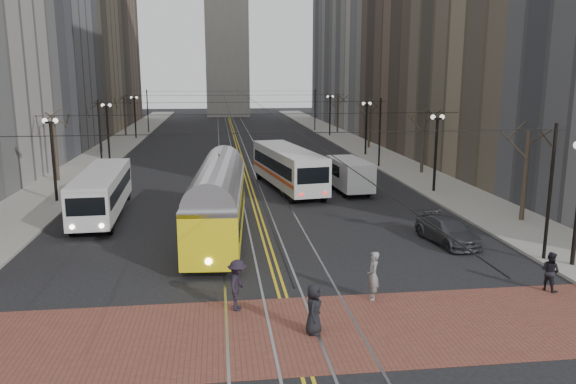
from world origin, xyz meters
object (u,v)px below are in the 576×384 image
object	(u,v)px
transit_bus	(102,194)
sedan_silver	(278,147)
pedestrian_d	(237,285)
pedestrian_b	(373,276)
cargo_van	(350,176)
streetcar	(218,207)
pedestrian_a	(314,309)
sedan_grey	(298,170)
rear_bus	(288,169)
pedestrian_c	(550,271)
sedan_parked	(447,231)

from	to	relation	value
transit_bus	sedan_silver	bearing A→B (deg)	60.47
pedestrian_d	pedestrian_b	bearing A→B (deg)	-73.28
cargo_van	streetcar	bearing A→B (deg)	-137.45
transit_bus	pedestrian_d	world-z (taller)	transit_bus
pedestrian_d	streetcar	bearing A→B (deg)	16.50
pedestrian_d	transit_bus	bearing A→B (deg)	39.53
sedan_silver	pedestrian_a	size ratio (longest dim) A/B	2.31
sedan_grey	pedestrian_d	size ratio (longest dim) A/B	2.13
rear_bus	pedestrian_c	distance (m)	23.61
streetcar	sedan_silver	bearing A→B (deg)	82.23
streetcar	pedestrian_d	xyz separation A→B (m)	(0.65, -10.09, -0.64)
transit_bus	pedestrian_c	size ratio (longest dim) A/B	6.90
rear_bus	pedestrian_d	world-z (taller)	rear_bus
sedan_silver	sedan_parked	xyz separation A→B (m)	(5.18, -35.81, -0.00)
transit_bus	sedan_parked	distance (m)	20.98
pedestrian_c	pedestrian_d	xyz separation A→B (m)	(-12.85, -0.37, 0.16)
pedestrian_b	pedestrian_a	bearing A→B (deg)	-38.55
sedan_parked	pedestrian_d	xyz separation A→B (m)	(-11.35, -7.35, 0.33)
streetcar	rear_bus	bearing A→B (deg)	70.46
transit_bus	sedan_silver	xyz separation A→B (m)	(14.06, 27.49, -0.75)
rear_bus	pedestrian_b	xyz separation A→B (m)	(0.62, -22.17, -0.61)
rear_bus	pedestrian_a	size ratio (longest dim) A/B	6.93
cargo_van	pedestrian_a	xyz separation A→B (m)	(-6.72, -23.11, -0.35)
rear_bus	pedestrian_d	distance (m)	23.03
transit_bus	rear_bus	world-z (taller)	rear_bus
sedan_grey	pedestrian_c	distance (m)	27.45
streetcar	pedestrian_d	size ratio (longest dim) A/B	7.05
pedestrian_a	pedestrian_d	world-z (taller)	pedestrian_d
streetcar	pedestrian_a	bearing A→B (deg)	-71.80
rear_bus	pedestrian_c	xyz separation A→B (m)	(8.11, -22.17, -0.76)
rear_bus	cargo_van	bearing A→B (deg)	-30.39
pedestrian_a	sedan_silver	bearing A→B (deg)	15.13
sedan_parked	streetcar	bearing A→B (deg)	158.29
cargo_van	pedestrian_b	distance (m)	20.79
rear_bus	pedestrian_a	distance (m)	24.97
sedan_silver	pedestrian_a	distance (m)	45.63
rear_bus	sedan_silver	world-z (taller)	rear_bus
streetcar	cargo_van	distance (m)	14.57
transit_bus	pedestrian_c	bearing A→B (deg)	-38.86
transit_bus	pedestrian_a	world-z (taller)	transit_bus
sedan_silver	pedestrian_c	world-z (taller)	pedestrian_c
pedestrian_a	sedan_grey	bearing A→B (deg)	12.67
cargo_van	pedestrian_a	bearing A→B (deg)	-110.92
streetcar	sedan_grey	distance (m)	18.24
streetcar	pedestrian_a	world-z (taller)	streetcar
streetcar	cargo_van	world-z (taller)	streetcar
streetcar	sedan_silver	xyz separation A→B (m)	(6.82, 33.07, -0.96)
sedan_grey	pedestrian_a	size ratio (longest dim) A/B	2.37
sedan_silver	sedan_parked	size ratio (longest dim) A/B	0.89
streetcar	pedestrian_d	bearing A→B (deg)	-82.41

